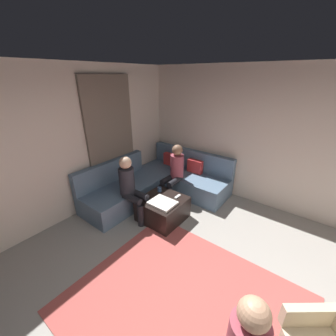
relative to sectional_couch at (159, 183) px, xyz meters
The scene contains 12 objects.
ground_plane 2.82m from the sectional_couch, 42.07° to the right, with size 6.00×6.00×0.10m, color gray.
wall_back 2.57m from the sectional_couch, 27.05° to the left, with size 6.00×0.12×2.70m, color beige.
wall_left 2.33m from the sectional_couch, 114.60° to the right, with size 0.12×6.00×2.70m, color beige.
curtain_panel 1.36m from the sectional_couch, 142.74° to the right, with size 0.06×1.10×2.50m, color #726659.
area_rug 2.60m from the sectional_couch, 43.39° to the right, with size 2.60×2.20×0.01m, color #AD4C47.
sectional_couch is the anchor object (origin of this frame).
ottoman 0.91m from the sectional_couch, 45.74° to the right, with size 0.76×0.76×0.42m, color black.
folded_blanket 1.07m from the sectional_couch, 46.40° to the right, with size 0.44×0.36×0.04m, color white.
coffee_mug 0.65m from the sectional_couch, 48.68° to the right, with size 0.08×0.08×0.10m, color #334C72.
game_remote 0.93m from the sectional_couch, 27.79° to the right, with size 0.05×0.15×0.02m, color white.
person_on_couch_back 0.54m from the sectional_couch, ahead, with size 0.30×0.60×1.20m.
person_on_couch_side 1.03m from the sectional_couch, 81.16° to the right, with size 0.60×0.30×1.20m.
Camera 1 is at (0.62, -1.30, 2.50)m, focal length 22.51 mm.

